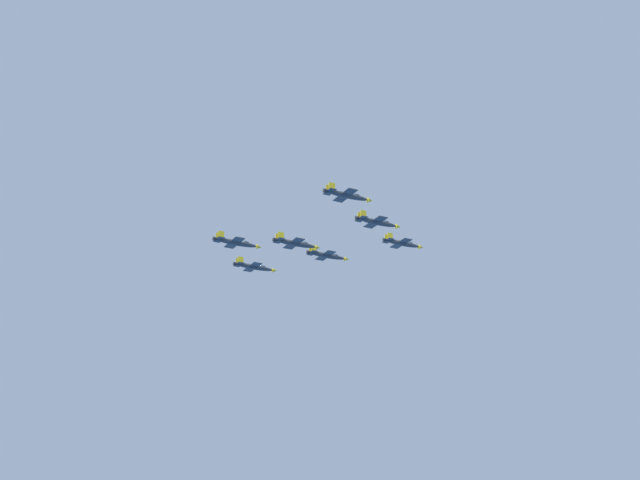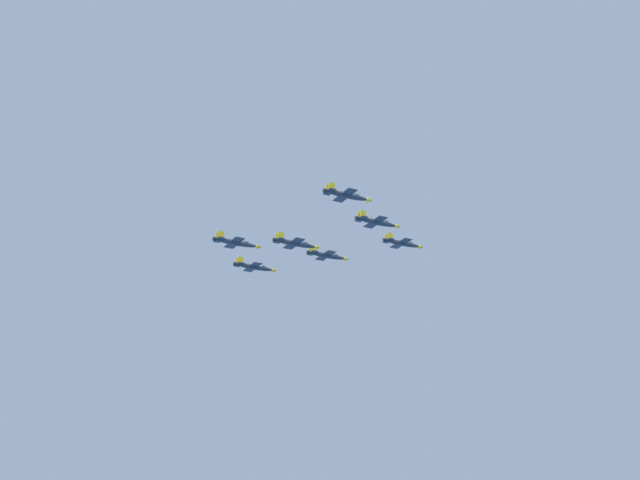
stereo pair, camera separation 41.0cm
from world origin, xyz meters
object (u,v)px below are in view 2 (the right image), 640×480
Objects in this scene: jet_right_outer at (347,195)px; jet_slot_rear at (296,243)px; jet_left_wingman at (327,255)px; jet_trailing at (236,243)px; jet_left_outer at (255,267)px; jet_right_wingman at (377,222)px; jet_lead at (403,243)px.

jet_right_outer is 0.96× the size of jet_slot_rear.
jet_left_wingman is at bearing 40.32° from jet_slot_rear.
jet_right_outer reaches higher than jet_trailing.
jet_left_wingman is 1.03× the size of jet_trailing.
jet_left_wingman reaches higher than jet_left_outer.
jet_slot_rear reaches higher than jet_trailing.
jet_left_outer reaches higher than jet_trailing.
jet_right_outer is at bearing -60.46° from jet_trailing.
jet_left_wingman is 53.19m from jet_right_outer.
jet_right_wingman is at bearing -40.40° from jet_slot_rear.
jet_slot_rear is 1.04× the size of jet_trailing.
jet_slot_rear is (15.66, 20.08, -4.87)m from jet_left_wingman.
jet_lead is at bearing 40.19° from jet_right_outer.
jet_left_outer is (44.68, -24.44, -3.99)m from jet_lead.
jet_right_outer is at bearing -90.84° from jet_left_outer.
jet_right_outer is (-13.36, 64.60, -0.23)m from jet_left_outer.
jet_left_outer is 1.04× the size of jet_trailing.
jet_trailing is (12.32, 36.23, -6.13)m from jet_left_outer.
jet_right_wingman is at bearing -69.43° from jet_left_outer.
jet_right_wingman is 42.87m from jet_trailing.
jet_left_outer is 38.75m from jet_trailing.
jet_right_wingman is 25.53m from jet_right_outer.
jet_lead reaches higher than jet_trailing.
jet_right_outer is (15.66, 20.08, -1.89)m from jet_right_wingman.
jet_right_outer is 0.99× the size of jet_trailing.
jet_left_wingman reaches higher than jet_slot_rear.
jet_lead reaches higher than jet_slot_rear.
jet_right_wingman is 53.17m from jet_left_outer.
jet_lead is 0.97× the size of jet_left_outer.
jet_trailing is (34.66, 24.01, -8.07)m from jet_left_wingman.
jet_right_wingman is (-6.68, 32.30, -0.29)m from jet_left_wingman.
jet_trailing is at bearing -157.36° from jet_left_wingman.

